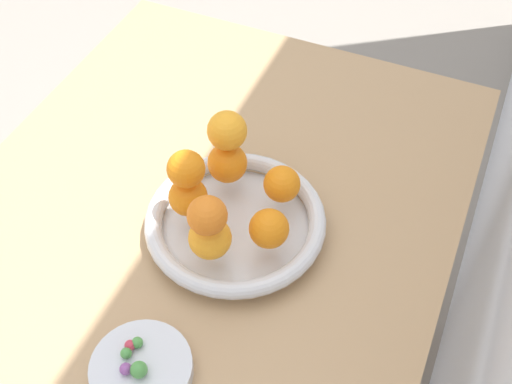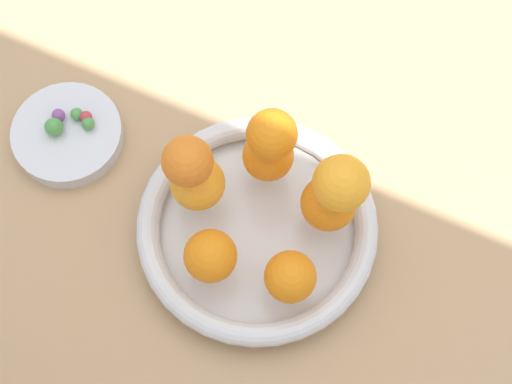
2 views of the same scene
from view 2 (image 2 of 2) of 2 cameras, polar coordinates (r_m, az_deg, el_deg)
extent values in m
plane|color=gray|center=(1.63, -0.86, -8.61)|extent=(6.00, 6.00, 0.00)
cube|color=tan|center=(0.94, -1.48, 1.44)|extent=(1.10, 0.76, 0.04)
cylinder|color=tan|center=(1.55, -12.84, 12.97)|extent=(0.05, 0.05, 0.70)
cylinder|color=silver|center=(0.89, 0.08, -2.93)|extent=(0.22, 0.22, 0.01)
torus|color=silver|center=(0.87, 0.09, -2.50)|extent=(0.27, 0.27, 0.03)
cylinder|color=silver|center=(0.96, -13.54, 4.07)|extent=(0.13, 0.13, 0.02)
sphere|color=orange|center=(0.84, -4.26, 0.65)|extent=(0.06, 0.06, 0.06)
sphere|color=orange|center=(0.82, -3.34, -4.66)|extent=(0.06, 0.06, 0.06)
sphere|color=orange|center=(0.81, 2.51, -6.19)|extent=(0.05, 0.05, 0.05)
sphere|color=orange|center=(0.84, 5.30, -0.81)|extent=(0.06, 0.06, 0.06)
sphere|color=orange|center=(0.86, 0.87, 2.61)|extent=(0.06, 0.06, 0.06)
sphere|color=orange|center=(0.80, 1.09, 4.06)|extent=(0.05, 0.05, 0.05)
sphere|color=orange|center=(0.78, 6.23, 0.65)|extent=(0.06, 0.06, 0.06)
sphere|color=orange|center=(0.79, -5.02, 2.25)|extent=(0.05, 0.05, 0.05)
sphere|color=#4C9947|center=(0.94, -14.49, 4.61)|extent=(0.02, 0.02, 0.02)
sphere|color=#4C9947|center=(0.95, -12.91, 5.55)|extent=(0.01, 0.01, 0.01)
sphere|color=#4C9947|center=(0.94, -12.11, 4.89)|extent=(0.01, 0.01, 0.01)
sphere|color=#8C4C99|center=(0.95, -14.18, 5.44)|extent=(0.02, 0.02, 0.02)
sphere|color=#C6384C|center=(0.94, -12.26, 5.36)|extent=(0.01, 0.01, 0.01)
camera|label=1|loc=(0.65, -73.59, 20.04)|focal=45.00mm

